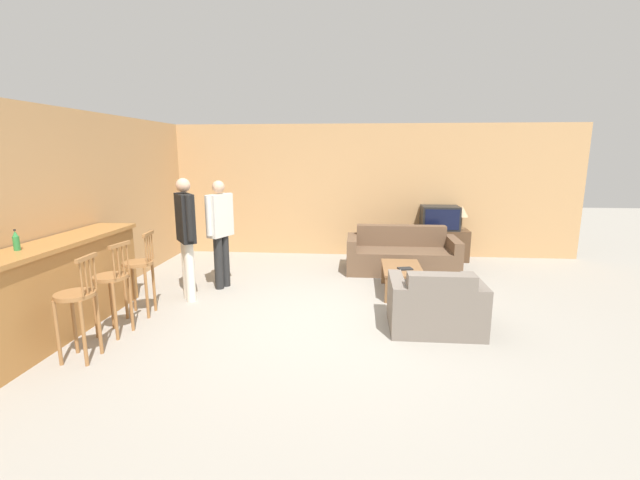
% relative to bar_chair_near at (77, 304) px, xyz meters
% --- Properties ---
extents(ground_plane, '(24.00, 24.00, 0.00)m').
position_rel_bar_chair_near_xyz_m(ground_plane, '(2.33, 1.16, -0.59)').
color(ground_plane, gray).
extents(wall_back, '(9.40, 0.08, 2.60)m').
position_rel_bar_chair_near_xyz_m(wall_back, '(2.33, 4.82, 0.71)').
color(wall_back, tan).
rests_on(wall_back, ground_plane).
extents(wall_left, '(0.08, 8.67, 2.60)m').
position_rel_bar_chair_near_xyz_m(wall_left, '(-0.96, 2.49, 0.71)').
color(wall_left, tan).
rests_on(wall_left, ground_plane).
extents(bar_counter, '(0.55, 2.51, 1.08)m').
position_rel_bar_chair_near_xyz_m(bar_counter, '(-0.63, 0.63, -0.04)').
color(bar_counter, '#A87038').
rests_on(bar_counter, ground_plane).
extents(bar_chair_near, '(0.38, 0.38, 1.08)m').
position_rel_bar_chair_near_xyz_m(bar_chair_near, '(0.00, 0.00, 0.00)').
color(bar_chair_near, '#996638').
rests_on(bar_chair_near, ground_plane).
extents(bar_chair_mid, '(0.43, 0.43, 1.08)m').
position_rel_bar_chair_near_xyz_m(bar_chair_mid, '(-0.00, 0.61, 0.00)').
color(bar_chair_mid, '#996638').
rests_on(bar_chair_mid, ground_plane).
extents(bar_chair_far, '(0.42, 0.42, 1.08)m').
position_rel_bar_chair_near_xyz_m(bar_chair_far, '(-0.00, 1.22, 0.00)').
color(bar_chair_far, '#996638').
rests_on(bar_chair_far, ground_plane).
extents(couch_far, '(1.90, 0.87, 0.77)m').
position_rel_bar_chair_near_xyz_m(couch_far, '(3.52, 3.61, -0.31)').
color(couch_far, brown).
rests_on(couch_far, ground_plane).
extents(armchair_near, '(1.05, 0.83, 0.75)m').
position_rel_bar_chair_near_xyz_m(armchair_near, '(3.66, 1.07, -0.30)').
color(armchair_near, '#70665B').
rests_on(armchair_near, ground_plane).
extents(coffee_table, '(0.56, 0.98, 0.40)m').
position_rel_bar_chair_near_xyz_m(coffee_table, '(3.40, 2.40, -0.25)').
color(coffee_table, brown).
rests_on(coffee_table, ground_plane).
extents(tv_unit, '(1.10, 0.49, 0.60)m').
position_rel_bar_chair_near_xyz_m(tv_unit, '(4.31, 4.51, -0.29)').
color(tv_unit, '#513823').
rests_on(tv_unit, ground_plane).
extents(tv, '(0.70, 0.50, 0.45)m').
position_rel_bar_chair_near_xyz_m(tv, '(4.31, 4.51, 0.24)').
color(tv, black).
rests_on(tv, tv_unit).
extents(bottle, '(0.06, 0.06, 0.22)m').
position_rel_bar_chair_near_xyz_m(bottle, '(-0.69, 0.17, 0.59)').
color(bottle, '#2D7F3D').
rests_on(bottle, bar_counter).
extents(book_on_table, '(0.23, 0.19, 0.02)m').
position_rel_bar_chair_near_xyz_m(book_on_table, '(3.43, 2.28, -0.18)').
color(book_on_table, black).
rests_on(book_on_table, coffee_table).
extents(table_lamp, '(0.24, 0.24, 0.46)m').
position_rel_bar_chair_near_xyz_m(table_lamp, '(4.72, 4.51, 0.35)').
color(table_lamp, brown).
rests_on(table_lamp, tv_unit).
extents(person_by_window, '(0.32, 0.53, 1.64)m').
position_rel_bar_chair_near_xyz_m(person_by_window, '(0.67, 2.43, 0.34)').
color(person_by_window, black).
rests_on(person_by_window, ground_plane).
extents(person_by_counter, '(0.39, 0.47, 1.71)m').
position_rel_bar_chair_near_xyz_m(person_by_counter, '(0.38, 1.84, 0.39)').
color(person_by_counter, silver).
rests_on(person_by_counter, ground_plane).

